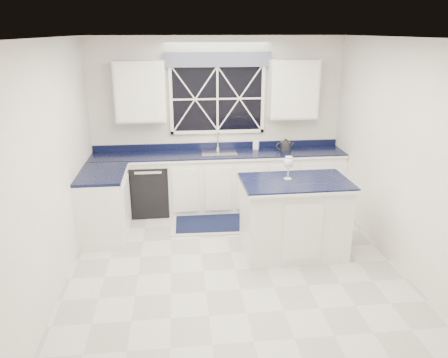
{
  "coord_description": "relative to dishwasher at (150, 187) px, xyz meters",
  "views": [
    {
      "loc": [
        -0.65,
        -4.65,
        2.78
      ],
      "look_at": [
        -0.09,
        0.4,
        1.04
      ],
      "focal_mm": 35.0,
      "sensor_mm": 36.0,
      "label": 1
    }
  ],
  "objects": [
    {
      "name": "ground",
      "position": [
        1.1,
        -1.95,
        -0.41
      ],
      "size": [
        4.5,
        4.5,
        0.0
      ],
      "primitive_type": "plane",
      "color": "beige",
      "rests_on": "ground"
    },
    {
      "name": "back_wall",
      "position": [
        1.1,
        0.3,
        0.94
      ],
      "size": [
        4.0,
        0.1,
        2.7
      ],
      "primitive_type": "cube",
      "color": "beige",
      "rests_on": "ground"
    },
    {
      "name": "base_cabinets",
      "position": [
        0.77,
        -0.17,
        0.04
      ],
      "size": [
        3.99,
        1.6,
        0.9
      ],
      "color": "white",
      "rests_on": "ground"
    },
    {
      "name": "countertop",
      "position": [
        1.1,
        0.0,
        0.51
      ],
      "size": [
        3.98,
        0.64,
        0.04
      ],
      "primitive_type": "cube",
      "color": "black",
      "rests_on": "base_cabinets"
    },
    {
      "name": "dishwasher",
      "position": [
        0.0,
        0.0,
        0.0
      ],
      "size": [
        0.6,
        0.58,
        0.82
      ],
      "primitive_type": "cube",
      "color": "black",
      "rests_on": "ground"
    },
    {
      "name": "window",
      "position": [
        1.1,
        0.25,
        1.42
      ],
      "size": [
        1.65,
        0.09,
        1.26
      ],
      "color": "black",
      "rests_on": "ground"
    },
    {
      "name": "upper_cabinets",
      "position": [
        1.1,
        0.13,
        1.49
      ],
      "size": [
        3.1,
        0.34,
        0.9
      ],
      "color": "white",
      "rests_on": "ground"
    },
    {
      "name": "faucet",
      "position": [
        1.1,
        0.19,
        0.69
      ],
      "size": [
        0.05,
        0.2,
        0.3
      ],
      "color": "silver",
      "rests_on": "countertop"
    },
    {
      "name": "island",
      "position": [
        1.9,
        -1.6,
        0.09
      ],
      "size": [
        1.36,
        0.83,
        1.0
      ],
      "rotation": [
        0.0,
        0.0,
        0.02
      ],
      "color": "white",
      "rests_on": "ground"
    },
    {
      "name": "rug",
      "position": [
        0.98,
        -0.6,
        -0.4
      ],
      "size": [
        1.34,
        0.84,
        0.02
      ],
      "rotation": [
        0.0,
        0.0,
        -0.02
      ],
      "color": "#A8A8A3",
      "rests_on": "ground"
    },
    {
      "name": "kettle",
      "position": [
        2.16,
        0.02,
        0.62
      ],
      "size": [
        0.29,
        0.18,
        0.21
      ],
      "rotation": [
        0.0,
        0.0,
        0.03
      ],
      "color": "#2A2A2C",
      "rests_on": "countertop"
    },
    {
      "name": "wine_glass",
      "position": [
        1.82,
        -1.53,
        0.79
      ],
      "size": [
        0.12,
        0.12,
        0.29
      ],
      "color": "silver",
      "rests_on": "island"
    },
    {
      "name": "soap_bottle",
      "position": [
        1.72,
        0.17,
        0.63
      ],
      "size": [
        0.12,
        0.12,
        0.2
      ],
      "primitive_type": "imported",
      "rotation": [
        0.0,
        0.0,
        -0.39
      ],
      "color": "silver",
      "rests_on": "countertop"
    }
  ]
}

